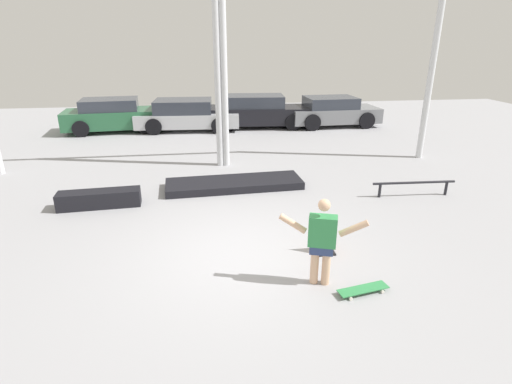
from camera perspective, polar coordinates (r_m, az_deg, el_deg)
ground_plane at (r=7.34m, az=-2.08°, el=-9.04°), size 36.00×36.00×0.00m
skateboarder at (r=6.28m, az=9.41°, el=-6.67°), size 1.32×0.52×1.45m
skateboard at (r=6.56m, az=15.06°, el=-13.26°), size 0.85×0.36×0.08m
grind_box at (r=9.97m, az=-21.46°, el=-0.92°), size 1.87×0.58×0.39m
manual_pad at (r=10.55m, az=-3.13°, el=1.18°), size 3.61×1.29×0.20m
grind_rail at (r=10.63m, az=21.62°, el=0.97°), size 2.09×0.15×0.38m
canopy_support_left at (r=12.26m, az=-21.90°, el=20.93°), size 6.59×0.20×6.39m
canopy_support_right at (r=12.57m, az=11.09°, el=21.93°), size 6.59×0.20×6.39m
parked_car_green at (r=18.12m, az=-19.62°, el=10.27°), size 4.23×2.18×1.36m
parked_car_silver at (r=17.63m, az=-9.88°, el=10.77°), size 4.38×2.19×1.28m
parked_car_black at (r=17.93m, az=0.27°, el=11.41°), size 4.61×2.09×1.39m
parked_car_grey at (r=18.52m, az=10.85°, el=11.22°), size 4.02×2.06×1.28m
traffic_cone at (r=7.42m, az=9.72°, el=-6.12°), size 0.38×0.38×0.68m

